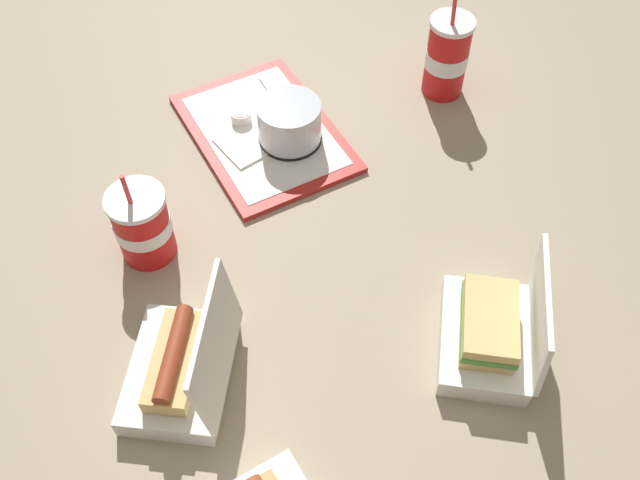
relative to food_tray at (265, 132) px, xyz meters
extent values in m
plane|color=gray|center=(0.35, 0.00, -0.01)|extent=(3.20, 3.20, 0.00)
cube|color=red|center=(0.00, 0.00, 0.00)|extent=(0.40, 0.31, 0.01)
cube|color=white|center=(0.00, 0.00, 0.01)|extent=(0.36, 0.27, 0.00)
cylinder|color=black|center=(0.04, 0.04, 0.01)|extent=(0.12, 0.12, 0.01)
cylinder|color=#BC7084|center=(0.04, 0.04, 0.04)|extent=(0.09, 0.09, 0.06)
cylinder|color=silver|center=(0.04, 0.04, 0.05)|extent=(0.12, 0.12, 0.08)
cylinder|color=white|center=(-0.04, -0.04, 0.02)|extent=(0.04, 0.04, 0.02)
cylinder|color=#9E140F|center=(-0.04, -0.04, 0.03)|extent=(0.03, 0.03, 0.01)
cube|color=white|center=(0.03, -0.04, 0.01)|extent=(0.13, 0.13, 0.00)
cube|color=white|center=(-0.10, 0.05, 0.01)|extent=(0.11, 0.03, 0.00)
cube|color=white|center=(0.57, 0.18, 0.01)|extent=(0.24, 0.21, 0.04)
cube|color=white|center=(0.60, 0.24, 0.10)|extent=(0.18, 0.11, 0.14)
cube|color=#DBB770|center=(0.57, 0.18, 0.04)|extent=(0.16, 0.14, 0.02)
cube|color=#4C933D|center=(0.57, 0.18, 0.06)|extent=(0.17, 0.14, 0.01)
cube|color=#DBB770|center=(0.57, 0.18, 0.08)|extent=(0.16, 0.14, 0.02)
cube|color=white|center=(0.47, -0.28, 0.01)|extent=(0.25, 0.22, 0.04)
cube|color=white|center=(0.50, -0.22, 0.11)|extent=(0.20, 0.12, 0.15)
cube|color=#DBB770|center=(0.47, -0.28, 0.05)|extent=(0.17, 0.13, 0.03)
cylinder|color=brown|center=(0.47, -0.28, 0.07)|extent=(0.15, 0.09, 0.03)
cylinder|color=yellow|center=(0.47, -0.28, 0.08)|extent=(0.12, 0.06, 0.01)
cylinder|color=red|center=(0.21, -0.28, 0.06)|extent=(0.09, 0.09, 0.13)
cylinder|color=white|center=(0.21, -0.28, 0.06)|extent=(0.10, 0.10, 0.03)
cylinder|color=white|center=(0.21, -0.28, 0.13)|extent=(0.10, 0.10, 0.01)
cylinder|color=red|center=(0.21, -0.28, 0.16)|extent=(0.01, 0.01, 0.06)
cylinder|color=red|center=(0.00, 0.39, 0.07)|extent=(0.08, 0.08, 0.16)
cylinder|color=white|center=(0.00, 0.39, 0.08)|extent=(0.09, 0.09, 0.04)
cylinder|color=white|center=(0.00, 0.39, 0.16)|extent=(0.09, 0.09, 0.01)
cylinder|color=red|center=(0.00, 0.38, 0.20)|extent=(0.02, 0.01, 0.06)
camera|label=1|loc=(1.01, -0.25, 1.00)|focal=40.00mm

